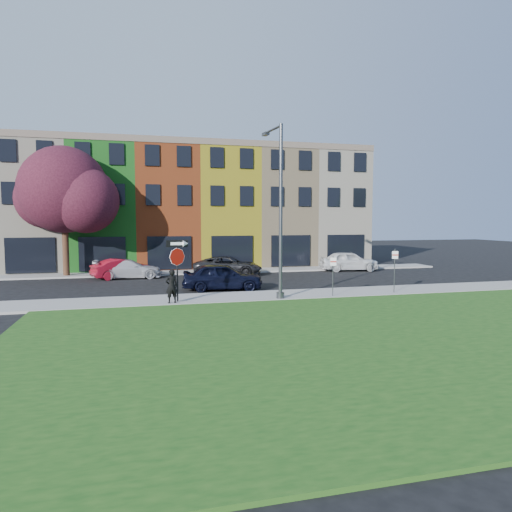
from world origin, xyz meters
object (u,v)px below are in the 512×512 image
object	(u,v)px
stop_sign	(177,258)
street_lamp	(279,212)
man	(172,286)
sedan_near	(223,277)

from	to	relation	value
stop_sign	street_lamp	distance (m)	5.60
man	street_lamp	distance (m)	6.51
stop_sign	street_lamp	world-z (taller)	street_lamp
stop_sign	sedan_near	xyz separation A→B (m)	(2.89, 3.70, -1.47)
street_lamp	stop_sign	bearing A→B (deg)	171.90
man	sedan_near	bearing A→B (deg)	-142.65
sedan_near	street_lamp	size ratio (longest dim) A/B	0.56
man	sedan_near	distance (m)	5.20
stop_sign	sedan_near	distance (m)	4.92
stop_sign	man	xyz separation A→B (m)	(-0.31, -0.39, -1.33)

